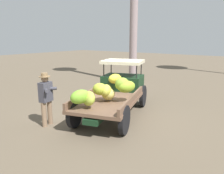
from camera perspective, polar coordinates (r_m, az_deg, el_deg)
ground_plane at (r=8.21m, az=0.18°, el=-6.81°), size 60.00×60.00×0.00m
truck at (r=8.07m, az=1.16°, el=-0.49°), size 4.66×2.80×1.87m
farmer at (r=7.15m, az=-16.71°, el=-2.29°), size 0.52×0.49×1.69m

